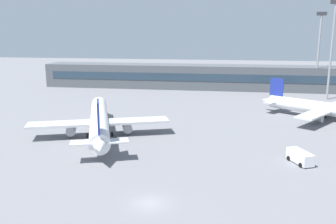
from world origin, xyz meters
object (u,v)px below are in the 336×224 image
(airplane_near, at_px, (99,120))
(airplane_mid, at_px, (330,110))
(floodlight_tower_west, at_px, (319,48))
(service_van_white, at_px, (300,157))
(floodlight_tower_east, at_px, (332,44))

(airplane_near, xyz_separation_m, airplane_mid, (51.82, 20.15, -0.34))
(floodlight_tower_west, bearing_deg, service_van_white, -104.43)
(airplane_near, xyz_separation_m, service_van_white, (38.93, -11.37, -2.05))
(airplane_mid, height_order, floodlight_tower_east, floodlight_tower_east)
(airplane_near, height_order, floodlight_tower_west, floodlight_tower_west)
(service_van_white, bearing_deg, floodlight_tower_east, 72.08)
(service_van_white, bearing_deg, airplane_mid, 67.75)
(service_van_white, relative_size, floodlight_tower_east, 0.18)
(floodlight_tower_west, height_order, floodlight_tower_east, floodlight_tower_east)
(floodlight_tower_west, bearing_deg, airplane_mid, -98.07)
(airplane_mid, xyz_separation_m, service_van_white, (-12.89, -31.52, -1.71))
(airplane_mid, relative_size, service_van_white, 5.77)
(airplane_near, xyz_separation_m, floodlight_tower_west, (57.69, 61.59, 12.89))
(airplane_near, bearing_deg, airplane_mid, 21.25)
(floodlight_tower_west, distance_m, floodlight_tower_east, 11.20)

